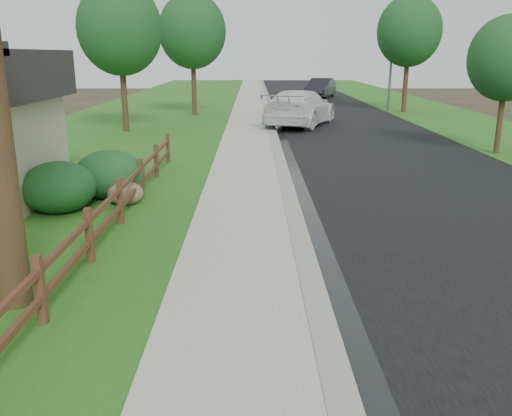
{
  "coord_description": "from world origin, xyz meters",
  "views": [
    {
      "loc": [
        -0.59,
        -4.25,
        3.78
      ],
      "look_at": [
        -0.53,
        5.86,
        0.91
      ],
      "focal_mm": 38.0,
      "sensor_mm": 36.0,
      "label": 1
    }
  ],
  "objects_px": {
    "ranch_fence": "(106,215)",
    "streetlight": "(390,43)",
    "dark_car_mid": "(293,99)",
    "white_suv": "(300,108)"
  },
  "relations": [
    {
      "from": "dark_car_mid",
      "to": "streetlight",
      "type": "xyz_separation_m",
      "value": [
        6.25,
        -1.37,
        3.73
      ]
    },
    {
      "from": "ranch_fence",
      "to": "streetlight",
      "type": "relative_size",
      "value": 2.14
    },
    {
      "from": "ranch_fence",
      "to": "dark_car_mid",
      "type": "distance_m",
      "value": 28.81
    },
    {
      "from": "white_suv",
      "to": "dark_car_mid",
      "type": "bearing_deg",
      "value": -70.77
    },
    {
      "from": "white_suv",
      "to": "streetlight",
      "type": "distance_m",
      "value": 10.64
    },
    {
      "from": "ranch_fence",
      "to": "dark_car_mid",
      "type": "xyz_separation_m",
      "value": [
        5.9,
        28.2,
        0.14
      ]
    },
    {
      "from": "white_suv",
      "to": "streetlight",
      "type": "height_order",
      "value": "streetlight"
    },
    {
      "from": "ranch_fence",
      "to": "dark_car_mid",
      "type": "relative_size",
      "value": 3.92
    },
    {
      "from": "white_suv",
      "to": "dark_car_mid",
      "type": "xyz_separation_m",
      "value": [
        0.3,
        8.99,
        -0.23
      ]
    },
    {
      "from": "ranch_fence",
      "to": "streetlight",
      "type": "height_order",
      "value": "streetlight"
    }
  ]
}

